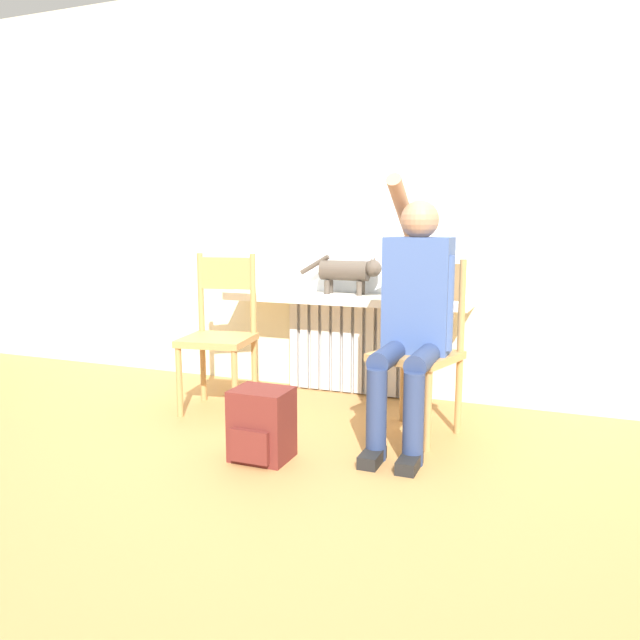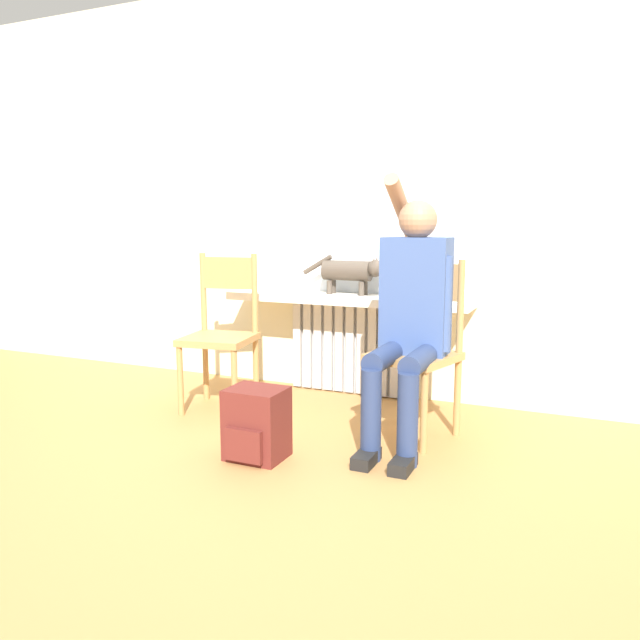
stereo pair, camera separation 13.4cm
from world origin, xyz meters
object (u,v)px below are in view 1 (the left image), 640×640
chair_left (220,332)px  chair_right (420,347)px  person (414,309)px  backpack (262,425)px  cat (349,271)px

chair_left → chair_right: size_ratio=1.00×
chair_right → person: person is taller
backpack → chair_left: bearing=133.4°
person → backpack: person is taller
cat → backpack: 1.37m
chair_left → chair_right: 1.23m
backpack → cat: bearing=89.2°
chair_left → person: bearing=-14.1°
chair_left → cat: chair_left is taller
chair_right → person: size_ratio=0.68×
person → backpack: (-0.60, -0.54, -0.52)m
chair_left → chair_right: bearing=-9.0°
cat → backpack: size_ratio=1.60×
cat → person: bearing=-48.8°
chair_left → backpack: 0.94m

